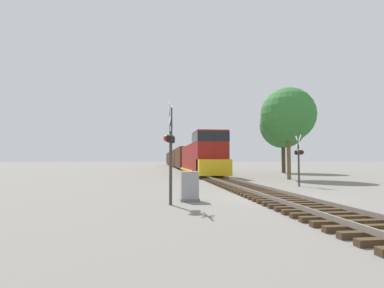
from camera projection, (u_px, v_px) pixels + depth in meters
name	position (u px, v px, depth m)	size (l,w,h in m)	color
ground_plane	(274.00, 199.00, 13.69)	(400.00, 400.00, 0.00)	slate
rail_track_bed	(273.00, 196.00, 13.70)	(2.60, 160.00, 0.31)	#42301E
freight_train	(179.00, 158.00, 67.34)	(3.08, 83.11, 4.59)	maroon
crossing_signal_near	(170.00, 143.00, 11.87)	(0.50, 1.01, 4.02)	#333333
crossing_signal_far	(299.00, 155.00, 19.90)	(0.39, 1.01, 3.42)	#333333
relay_cabinet	(190.00, 186.00, 12.87)	(0.81, 0.61, 1.27)	slate
tree_far_right	(288.00, 115.00, 27.06)	(4.91, 4.91, 8.31)	brown
tree_mid_background	(283.00, 125.00, 40.18)	(6.19, 6.19, 9.51)	#473521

